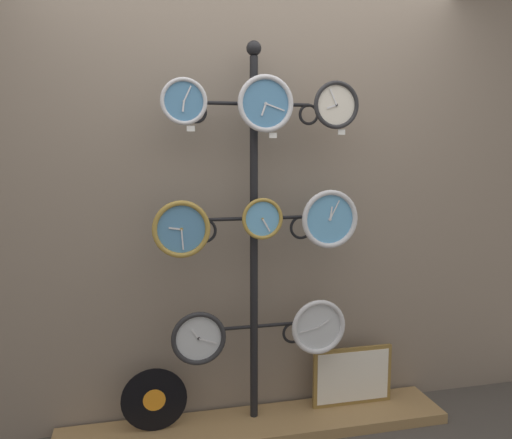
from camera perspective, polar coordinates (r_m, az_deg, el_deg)
The scene contains 16 objects.
shop_wall at distance 2.86m, azimuth -0.97°, elevation 4.38°, with size 4.40×0.04×2.80m.
low_shelf at distance 3.05m, azimuth 0.05°, elevation -22.52°, with size 2.20×0.36×0.06m.
display_stand at distance 2.82m, azimuth -0.24°, elevation -9.29°, with size 0.73×0.44×2.14m.
clock_top_left at distance 2.56m, azimuth -8.25°, elevation 13.22°, with size 0.23×0.04×0.23m.
clock_top_center at distance 2.63m, azimuth 1.10°, elevation 13.09°, with size 0.30×0.04×0.30m.
clock_top_right at distance 2.74m, azimuth 9.13°, elevation 12.79°, with size 0.25×0.04×0.25m.
clock_middle_left at distance 2.55m, azimuth -8.53°, elevation -1.10°, with size 0.30×0.04×0.30m.
clock_middle_center at distance 2.65m, azimuth 0.72°, elevation 0.09°, with size 0.22×0.04×0.22m.
clock_middle_right at distance 2.74m, azimuth 8.41°, elevation 0.04°, with size 0.32×0.04×0.32m.
clock_bottom_left at distance 2.72m, azimuth -6.58°, elevation -13.33°, with size 0.29×0.04×0.29m.
clock_bottom_right at distance 2.88m, azimuth 7.13°, elevation -12.07°, with size 0.31×0.04×0.31m.
vinyl_record at distance 2.91m, azimuth -11.55°, elevation -19.55°, with size 0.35×0.01×0.35m.
picture_frame at distance 3.18m, azimuth 10.98°, elevation -17.16°, with size 0.50×0.02×0.35m.
price_tag_upper at distance 2.55m, azimuth -7.47°, elevation 10.27°, with size 0.04×0.00×0.03m.
price_tag_mid at distance 2.63m, azimuth 1.96°, elevation 9.59°, with size 0.04×0.00×0.03m.
price_tag_lower at distance 2.74m, azimuth 9.76°, elevation 9.82°, with size 0.04×0.00×0.03m.
Camera 1 is at (-0.61, -2.22, 1.55)m, focal length 35.00 mm.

